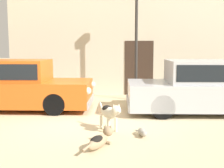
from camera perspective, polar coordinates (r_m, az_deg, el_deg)
ground_plane at (r=7.78m, az=-6.19°, el=-6.70°), size 80.00×80.00×0.00m
parked_sedan_nearest at (r=9.25m, az=-18.44°, el=-0.21°), size 4.75×2.03×1.48m
parked_sedan_second at (r=8.74m, az=17.42°, el=-0.56°), size 4.56×2.14×1.49m
stray_dog_spotted at (r=6.53m, az=-0.47°, el=-5.48°), size 0.61×0.87×0.67m
stray_dog_tan at (r=5.58m, az=-2.32°, el=-10.68°), size 0.48×1.04×0.36m
stray_cat at (r=6.30m, az=5.92°, el=-9.29°), size 0.26×0.61×0.17m
street_lamp at (r=10.26m, az=4.77°, el=11.17°), size 0.22×0.22×4.06m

